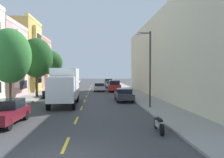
% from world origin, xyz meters
% --- Properties ---
extents(ground_plane, '(160.00, 160.00, 0.00)m').
position_xyz_m(ground_plane, '(0.00, 30.00, 0.00)').
color(ground_plane, '#38383A').
extents(sidewalk_left, '(3.20, 120.00, 0.14)m').
position_xyz_m(sidewalk_left, '(-7.10, 28.00, 0.07)').
color(sidewalk_left, gray).
rests_on(sidewalk_left, ground_plane).
extents(sidewalk_right, '(3.20, 120.00, 0.14)m').
position_xyz_m(sidewalk_right, '(7.10, 28.00, 0.07)').
color(sidewalk_right, gray).
rests_on(sidewalk_right, ground_plane).
extents(lane_centerline_dashes, '(0.14, 47.20, 0.01)m').
position_xyz_m(lane_centerline_dashes, '(0.00, 24.50, 0.00)').
color(lane_centerline_dashes, yellow).
rests_on(lane_centerline_dashes, ground_plane).
extents(townhouse_fourth_mustard, '(11.71, 7.66, 12.06)m').
position_xyz_m(townhouse_fourth_mustard, '(-14.15, 28.91, 5.83)').
color(townhouse_fourth_mustard, tan).
rests_on(townhouse_fourth_mustard, ground_plane).
extents(townhouse_fifth_terracotta, '(11.46, 7.66, 10.26)m').
position_xyz_m(townhouse_fifth_terracotta, '(-14.02, 36.78, 4.93)').
color(townhouse_fifth_terracotta, '#B27560').
rests_on(townhouse_fifth_terracotta, ground_plane).
extents(apartment_block_opposite, '(10.00, 36.00, 10.59)m').
position_xyz_m(apartment_block_opposite, '(13.70, 20.00, 5.30)').
color(apartment_block_opposite, beige).
rests_on(apartment_block_opposite, ground_plane).
extents(street_tree_second, '(3.70, 3.70, 7.06)m').
position_xyz_m(street_tree_second, '(-6.40, 12.34, 4.73)').
color(street_tree_second, '#47331E').
rests_on(street_tree_second, sidewalk_left).
extents(street_tree_third, '(4.14, 4.14, 7.56)m').
position_xyz_m(street_tree_third, '(-6.40, 20.85, 5.13)').
color(street_tree_third, '#47331E').
rests_on(street_tree_third, sidewalk_left).
extents(street_tree_farthest, '(3.93, 3.93, 6.83)m').
position_xyz_m(street_tree_farthest, '(-6.40, 29.37, 4.94)').
color(street_tree_farthest, '#47331E').
rests_on(street_tree_farthest, sidewalk_left).
extents(street_lamp, '(1.35, 0.28, 6.72)m').
position_xyz_m(street_lamp, '(5.95, 11.15, 4.04)').
color(street_lamp, '#38383D').
rests_on(street_lamp, sidewalk_right).
extents(delivery_box_truck, '(2.65, 8.18, 3.65)m').
position_xyz_m(delivery_box_truck, '(-1.81, 14.53, 2.04)').
color(delivery_box_truck, white).
rests_on(delivery_box_truck, ground_plane).
extents(parked_hatchback_burgundy, '(1.83, 4.04, 1.50)m').
position_xyz_m(parked_hatchback_burgundy, '(-4.23, 6.07, 0.76)').
color(parked_hatchback_burgundy, maroon).
rests_on(parked_hatchback_burgundy, ground_plane).
extents(parked_pickup_forest, '(2.08, 5.33, 1.73)m').
position_xyz_m(parked_pickup_forest, '(4.25, 44.49, 0.83)').
color(parked_pickup_forest, '#194C28').
rests_on(parked_pickup_forest, ground_plane).
extents(parked_sedan_charcoal, '(1.80, 4.50, 1.43)m').
position_xyz_m(parked_sedan_charcoal, '(4.43, 16.58, 0.75)').
color(parked_sedan_charcoal, '#333338').
rests_on(parked_sedan_charcoal, ground_plane).
extents(parked_wagon_champagne, '(1.88, 4.72, 1.50)m').
position_xyz_m(parked_wagon_champagne, '(-4.46, 34.14, 0.80)').
color(parked_wagon_champagne, tan).
rests_on(parked_wagon_champagne, ground_plane).
extents(parked_sedan_sky, '(1.89, 4.54, 1.43)m').
position_xyz_m(parked_sedan_sky, '(4.27, 37.79, 0.75)').
color(parked_sedan_sky, '#7A9EC6').
rests_on(parked_sedan_sky, ground_plane).
extents(parked_wagon_white, '(1.85, 4.71, 1.50)m').
position_xyz_m(parked_wagon_white, '(-4.41, 53.49, 0.80)').
color(parked_wagon_white, silver).
rests_on(parked_wagon_white, ground_plane).
extents(parked_suv_navy, '(2.01, 4.82, 1.93)m').
position_xyz_m(parked_suv_navy, '(-4.49, 43.61, 0.99)').
color(parked_suv_navy, navy).
rests_on(parked_suv_navy, ground_plane).
extents(parked_suv_red, '(2.04, 4.83, 1.93)m').
position_xyz_m(parked_suv_red, '(4.35, 29.04, 0.99)').
color(parked_suv_red, '#AD1E1E').
rests_on(parked_suv_red, ground_plane).
extents(parked_wagon_black, '(1.83, 4.70, 1.50)m').
position_xyz_m(parked_wagon_black, '(-4.42, 21.73, 0.80)').
color(parked_wagon_black, black).
rests_on(parked_wagon_black, ground_plane).
extents(moving_silver_sedan, '(1.80, 4.50, 1.43)m').
position_xyz_m(moving_silver_sedan, '(1.80, 30.00, 0.75)').
color(moving_silver_sedan, '#B2B5BA').
rests_on(moving_silver_sedan, ground_plane).
extents(parked_motorcycle, '(0.62, 2.05, 0.90)m').
position_xyz_m(parked_motorcycle, '(4.75, 3.79, 0.41)').
color(parked_motorcycle, black).
rests_on(parked_motorcycle, ground_plane).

